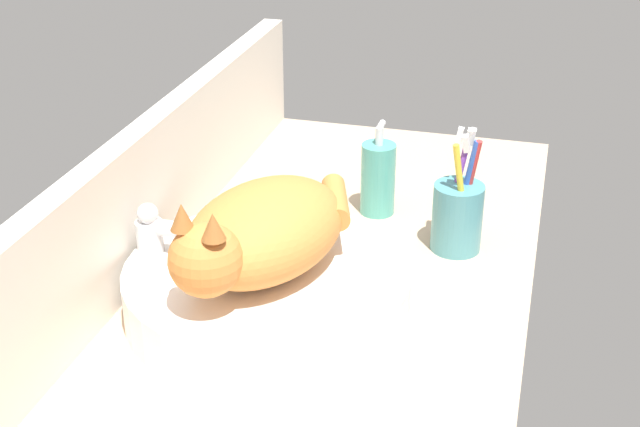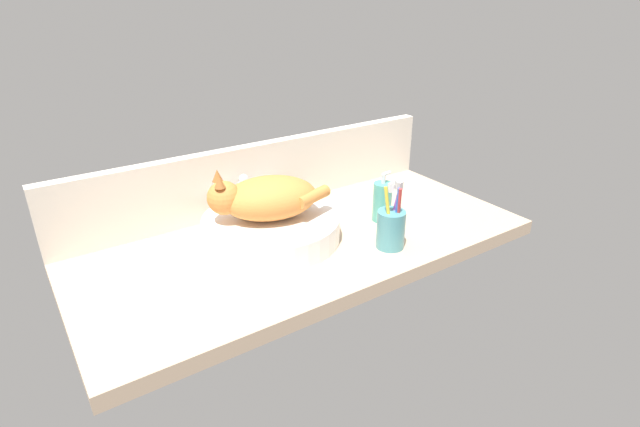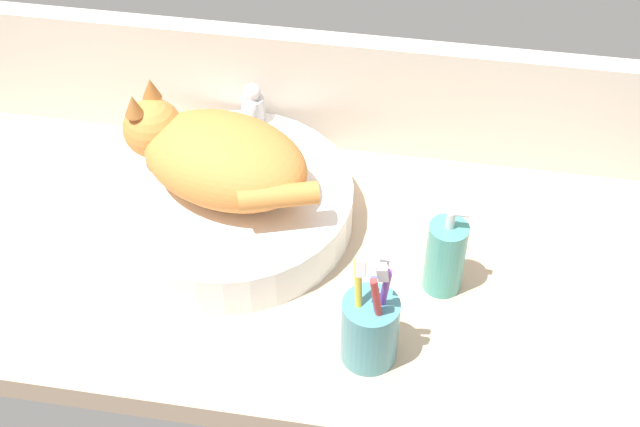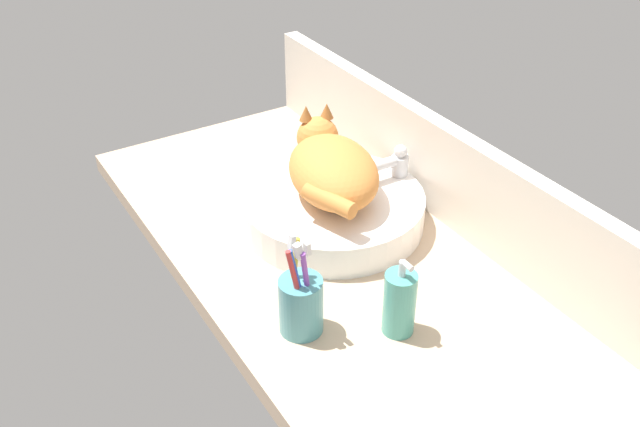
{
  "view_description": "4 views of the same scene",
  "coord_description": "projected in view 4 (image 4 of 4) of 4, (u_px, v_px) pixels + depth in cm",
  "views": [
    {
      "loc": [
        -100.5,
        -27.27,
        64.36
      ],
      "look_at": [
        6.81,
        2.01,
        7.9
      ],
      "focal_mm": 50.0,
      "sensor_mm": 36.0,
      "label": 1
    },
    {
      "loc": [
        -63.87,
        -101.82,
        64.1
      ],
      "look_at": [
        2.47,
        -3.49,
        8.34
      ],
      "focal_mm": 28.0,
      "sensor_mm": 36.0,
      "label": 2
    },
    {
      "loc": [
        21.39,
        -86.76,
        95.5
      ],
      "look_at": [
        6.78,
        1.53,
        7.28
      ],
      "focal_mm": 50.0,
      "sensor_mm": 36.0,
      "label": 3
    },
    {
      "loc": [
        93.47,
        -60.09,
        83.02
      ],
      "look_at": [
        -0.06,
        -2.53,
        9.31
      ],
      "focal_mm": 40.0,
      "sensor_mm": 36.0,
      "label": 4
    }
  ],
  "objects": [
    {
      "name": "cat",
      "position": [
        331.0,
        167.0,
        1.4
      ],
      "size": [
        30.62,
        23.4,
        14.0
      ],
      "color": "orange",
      "rests_on": "sink_basin"
    },
    {
      "name": "toothbrush_cup",
      "position": [
        301.0,
        303.0,
        1.17
      ],
      "size": [
        7.39,
        7.39,
        18.71
      ],
      "color": "teal",
      "rests_on": "ground_plane"
    },
    {
      "name": "backsplash_panel",
      "position": [
        441.0,
        169.0,
        1.44
      ],
      "size": [
        122.15,
        3.6,
        20.15
      ],
      "primitive_type": "cube",
      "color": "silver",
      "rests_on": "ground_plane"
    },
    {
      "name": "sink_basin",
      "position": [
        333.0,
        209.0,
        1.44
      ],
      "size": [
        36.96,
        36.96,
        6.69
      ],
      "primitive_type": "cylinder",
      "color": "white",
      "rests_on": "ground_plane"
    },
    {
      "name": "faucet",
      "position": [
        395.0,
        173.0,
        1.48
      ],
      "size": [
        3.6,
        11.82,
        13.6
      ],
      "color": "silver",
      "rests_on": "ground_plane"
    },
    {
      "name": "soap_dispenser",
      "position": [
        400.0,
        303.0,
        1.17
      ],
      "size": [
        5.45,
        5.45,
        14.92
      ],
      "color": "teal",
      "rests_on": "ground_plane"
    },
    {
      "name": "ground_plane",
      "position": [
        331.0,
        258.0,
        1.4
      ],
      "size": [
        122.15,
        55.9,
        4.0
      ],
      "primitive_type": "cube",
      "color": "tan"
    }
  ]
}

